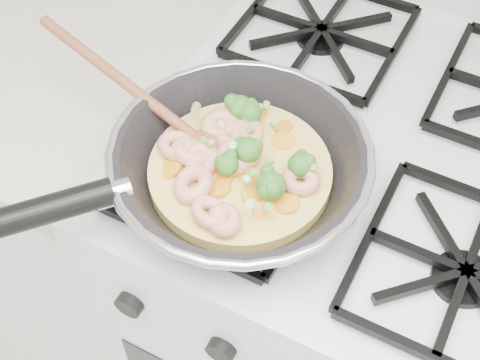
% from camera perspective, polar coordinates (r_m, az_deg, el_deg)
% --- Properties ---
extents(stove, '(0.60, 0.60, 0.92)m').
position_cam_1_polar(stove, '(1.25, 8.50, -10.35)').
color(stove, white).
rests_on(stove, ground).
extents(skillet, '(0.46, 0.42, 0.10)m').
position_cam_1_polar(skillet, '(0.77, -0.53, 1.25)').
color(skillet, black).
rests_on(skillet, stove).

